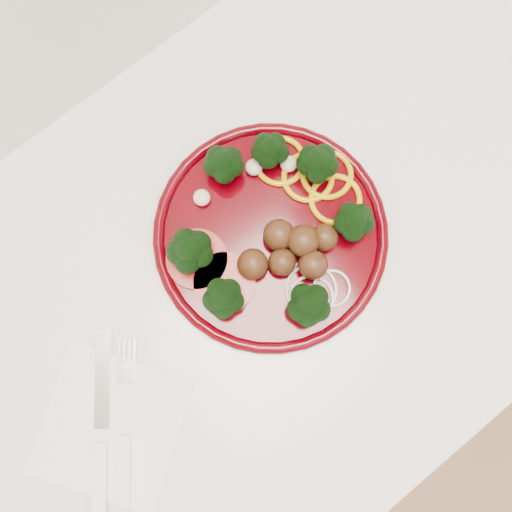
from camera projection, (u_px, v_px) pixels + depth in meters
counter at (293, 274)px, 1.12m from camera, size 2.40×0.60×0.90m
plate at (272, 232)px, 0.66m from camera, size 0.28×0.28×0.06m
napkin at (111, 426)px, 0.64m from camera, size 0.21×0.21×0.00m
knife at (101, 448)px, 0.63m from camera, size 0.14×0.17×0.01m
fork at (125, 451)px, 0.63m from camera, size 0.12×0.15×0.01m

